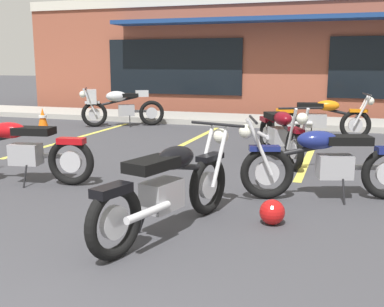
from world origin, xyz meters
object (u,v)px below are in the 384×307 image
object	(u,v)px
motorcycle_foreground_classic	(169,186)
motorcycle_blue_standard	(280,133)
motorcycle_orange_scrambler	(326,161)
helmet_on_pavement	(272,212)
traffic_cone	(43,119)
motorcycle_green_cafe_racer	(118,105)
motorcycle_cream_vintage	(321,118)
motorcycle_silver_naked	(18,149)

from	to	relation	value
motorcycle_foreground_classic	motorcycle_blue_standard	bearing A→B (deg)	81.84
motorcycle_orange_scrambler	helmet_on_pavement	bearing A→B (deg)	-112.65
helmet_on_pavement	traffic_cone	distance (m)	8.02
motorcycle_blue_standard	traffic_cone	world-z (taller)	motorcycle_blue_standard
motorcycle_green_cafe_racer	motorcycle_orange_scrambler	size ratio (longest dim) A/B	0.93
motorcycle_blue_standard	motorcycle_orange_scrambler	bearing A→B (deg)	-67.85
motorcycle_foreground_classic	motorcycle_orange_scrambler	world-z (taller)	same
motorcycle_blue_standard	motorcycle_cream_vintage	size ratio (longest dim) A/B	0.93
motorcycle_green_cafe_racer	helmet_on_pavement	world-z (taller)	motorcycle_green_cafe_racer
helmet_on_pavement	traffic_cone	bearing A→B (deg)	141.71
motorcycle_blue_standard	helmet_on_pavement	world-z (taller)	motorcycle_blue_standard
motorcycle_green_cafe_racer	motorcycle_orange_scrambler	xyz separation A→B (m)	(5.29, -4.99, -0.07)
motorcycle_green_cafe_racer	motorcycle_foreground_classic	bearing A→B (deg)	-59.38
motorcycle_green_cafe_racer	motorcycle_cream_vintage	size ratio (longest dim) A/B	0.91
motorcycle_silver_naked	motorcycle_cream_vintage	size ratio (longest dim) A/B	1.00
motorcycle_foreground_classic	traffic_cone	world-z (taller)	motorcycle_foreground_classic
motorcycle_blue_standard	motorcycle_orange_scrambler	xyz separation A→B (m)	(0.83, -2.05, 0.00)
helmet_on_pavement	traffic_cone	world-z (taller)	traffic_cone
motorcycle_green_cafe_racer	helmet_on_pavement	size ratio (longest dim) A/B	7.31
motorcycle_silver_naked	helmet_on_pavement	bearing A→B (deg)	-9.40
motorcycle_foreground_classic	motorcycle_cream_vintage	size ratio (longest dim) A/B	0.98
traffic_cone	motorcycle_cream_vintage	bearing A→B (deg)	5.40
motorcycle_foreground_classic	motorcycle_green_cafe_racer	world-z (taller)	same
motorcycle_orange_scrambler	motorcycle_green_cafe_racer	bearing A→B (deg)	136.67
motorcycle_blue_standard	helmet_on_pavement	size ratio (longest dim) A/B	7.48
helmet_on_pavement	motorcycle_cream_vintage	bearing A→B (deg)	88.50
motorcycle_green_cafe_racer	motorcycle_orange_scrambler	world-z (taller)	same
motorcycle_green_cafe_racer	traffic_cone	size ratio (longest dim) A/B	3.58
motorcycle_silver_naked	motorcycle_blue_standard	xyz separation A→B (m)	(3.14, 2.56, 0.00)
motorcycle_silver_naked	helmet_on_pavement	world-z (taller)	motorcycle_silver_naked
motorcycle_cream_vintage	traffic_cone	bearing A→B (deg)	-174.60
motorcycle_blue_standard	motorcycle_cream_vintage	distance (m)	2.49
motorcycle_foreground_classic	motorcycle_silver_naked	bearing A→B (deg)	156.53
motorcycle_silver_naked	traffic_cone	distance (m)	5.20
motorcycle_silver_naked	traffic_cone	xyz separation A→B (m)	(-2.78, 4.39, -0.20)
motorcycle_cream_vintage	motorcycle_blue_standard	bearing A→B (deg)	-102.12
motorcycle_silver_naked	motorcycle_blue_standard	world-z (taller)	same
motorcycle_cream_vintage	helmet_on_pavement	bearing A→B (deg)	-91.50
motorcycle_orange_scrambler	motorcycle_blue_standard	bearing A→B (deg)	112.15
motorcycle_silver_naked	motorcycle_green_cafe_racer	bearing A→B (deg)	103.48
motorcycle_orange_scrambler	helmet_on_pavement	world-z (taller)	motorcycle_orange_scrambler
motorcycle_foreground_classic	helmet_on_pavement	bearing A→B (deg)	31.28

